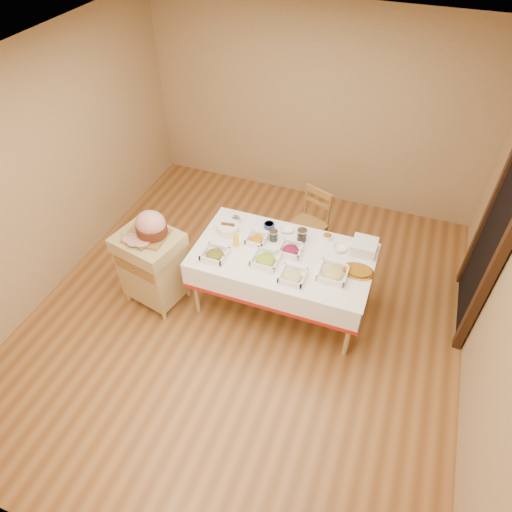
{
  "coord_description": "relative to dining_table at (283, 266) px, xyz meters",
  "views": [
    {
      "loc": [
        1.23,
        -2.98,
        3.91
      ],
      "look_at": [
        0.04,
        0.2,
        0.74
      ],
      "focal_mm": 32.0,
      "sensor_mm": 36.0,
      "label": 1
    }
  ],
  "objects": [
    {
      "name": "serving_dish_e",
      "position": [
        -0.32,
        0.09,
        0.19
      ],
      "size": [
        0.21,
        0.2,
        0.1
      ],
      "color": "white",
      "rests_on": "dining_table"
    },
    {
      "name": "small_bowl_mid",
      "position": [
        -0.28,
        0.36,
        0.19
      ],
      "size": [
        0.12,
        0.12,
        0.05
      ],
      "color": "navy",
      "rests_on": "dining_table"
    },
    {
      "name": "small_bowl_right",
      "position": [
        0.36,
        0.39,
        0.19
      ],
      "size": [
        0.11,
        0.11,
        0.05
      ],
      "color": "white",
      "rests_on": "dining_table"
    },
    {
      "name": "room_shell",
      "position": [
        -0.3,
        -0.3,
        0.7
      ],
      "size": [
        5.0,
        5.0,
        5.0
      ],
      "color": "#955E2E",
      "rests_on": "ground"
    },
    {
      "name": "preserve_jar_right",
      "position": [
        0.11,
        0.28,
        0.22
      ],
      "size": [
        0.1,
        0.1,
        0.13
      ],
      "color": "silver",
      "rests_on": "dining_table"
    },
    {
      "name": "serving_dish_f",
      "position": [
        0.06,
        0.05,
        0.2
      ],
      "size": [
        0.24,
        0.22,
        0.11
      ],
      "color": "white",
      "rests_on": "dining_table"
    },
    {
      "name": "dining_chair",
      "position": [
        0.04,
        0.95,
        -0.15
      ],
      "size": [
        0.5,
        0.49,
        0.88
      ],
      "color": "olive",
      "rests_on": "ground"
    },
    {
      "name": "bowl_small_imported",
      "position": [
        0.53,
        0.27,
        0.18
      ],
      "size": [
        0.19,
        0.19,
        0.05
      ],
      "primitive_type": "imported",
      "rotation": [
        0.0,
        0.0,
        0.37
      ],
      "color": "white",
      "rests_on": "dining_table"
    },
    {
      "name": "dining_table",
      "position": [
        0.0,
        0.0,
        0.0
      ],
      "size": [
        1.82,
        1.02,
        0.76
      ],
      "color": "tan",
      "rests_on": "ground"
    },
    {
      "name": "doorway",
      "position": [
        1.9,
        0.6,
        0.51
      ],
      "size": [
        0.09,
        1.1,
        2.2
      ],
      "color": "black",
      "rests_on": "ground"
    },
    {
      "name": "serving_dish_d",
      "position": [
        0.54,
        -0.12,
        0.2
      ],
      "size": [
        0.28,
        0.28,
        0.1
      ],
      "color": "white",
      "rests_on": "dining_table"
    },
    {
      "name": "plate_stack",
      "position": [
        0.75,
        0.34,
        0.22
      ],
      "size": [
        0.25,
        0.25,
        0.12
      ],
      "color": "white",
      "rests_on": "dining_table"
    },
    {
      "name": "mustard_bottle",
      "position": [
        -0.5,
        -0.04,
        0.24
      ],
      "size": [
        0.06,
        0.06,
        0.18
      ],
      "color": "yellow",
      "rests_on": "dining_table"
    },
    {
      "name": "brass_platter",
      "position": [
        0.76,
        0.0,
        0.18
      ],
      "size": [
        0.31,
        0.23,
        0.04
      ],
      "color": "#BD8435",
      "rests_on": "dining_table"
    },
    {
      "name": "bowl_white_imported",
      "position": [
        -0.08,
        0.37,
        0.18
      ],
      "size": [
        0.18,
        0.18,
        0.03
      ],
      "primitive_type": "imported",
      "rotation": [
        0.0,
        0.0,
        0.42
      ],
      "color": "white",
      "rests_on": "dining_table"
    },
    {
      "name": "serving_dish_c",
      "position": [
        0.19,
        -0.3,
        0.19
      ],
      "size": [
        0.24,
        0.24,
        0.1
      ],
      "color": "white",
      "rests_on": "dining_table"
    },
    {
      "name": "serving_dish_a",
      "position": [
        -0.63,
        -0.28,
        0.2
      ],
      "size": [
        0.25,
        0.24,
        0.11
      ],
      "color": "white",
      "rests_on": "dining_table"
    },
    {
      "name": "preserve_jar_left",
      "position": [
        -0.17,
        0.17,
        0.22
      ],
      "size": [
        0.09,
        0.09,
        0.12
      ],
      "color": "silver",
      "rests_on": "dining_table"
    },
    {
      "name": "serving_dish_b",
      "position": [
        -0.13,
        -0.17,
        0.2
      ],
      "size": [
        0.26,
        0.26,
        0.11
      ],
      "color": "white",
      "rests_on": "dining_table"
    },
    {
      "name": "small_bowl_left",
      "position": [
        -0.65,
        0.33,
        0.19
      ],
      "size": [
        0.12,
        0.12,
        0.05
      ],
      "color": "white",
      "rests_on": "dining_table"
    },
    {
      "name": "ham_on_board",
      "position": [
        -1.29,
        -0.35,
        0.43
      ],
      "size": [
        0.44,
        0.42,
        0.29
      ],
      "color": "olive",
      "rests_on": "butcher_cart"
    },
    {
      "name": "bread_basket",
      "position": [
        -0.67,
        0.14,
        0.21
      ],
      "size": [
        0.24,
        0.24,
        0.1
      ],
      "color": "white",
      "rests_on": "dining_table"
    },
    {
      "name": "butcher_cart",
      "position": [
        -1.34,
        -0.39,
        -0.09
      ],
      "size": [
        0.74,
        0.65,
        0.9
      ],
      "color": "tan",
      "rests_on": "ground"
    }
  ]
}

